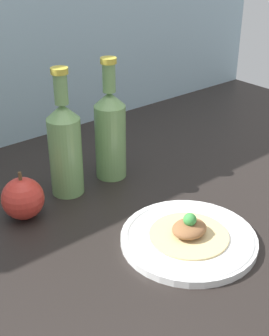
# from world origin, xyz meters

# --- Properties ---
(ground_plane) EXTENTS (1.80, 1.10, 0.04)m
(ground_plane) POSITION_xyz_m (0.00, 0.00, -0.02)
(ground_plane) COLOR black
(plate) EXTENTS (0.25, 0.25, 0.02)m
(plate) POSITION_xyz_m (0.03, -0.09, 0.01)
(plate) COLOR white
(plate) RESTS_ON ground_plane
(plated_food) EXTENTS (0.15, 0.15, 0.05)m
(plated_food) POSITION_xyz_m (0.03, -0.09, 0.03)
(plated_food) COLOR #D6BC7F
(plated_food) RESTS_ON plate
(cider_bottle_left) EXTENTS (0.07, 0.07, 0.28)m
(cider_bottle_left) POSITION_xyz_m (-0.05, 0.21, 0.11)
(cider_bottle_left) COLOR #729E5B
(cider_bottle_left) RESTS_ON ground_plane
(cider_bottle_right) EXTENTS (0.07, 0.07, 0.28)m
(cider_bottle_right) POSITION_xyz_m (0.07, 0.21, 0.11)
(cider_bottle_right) COLOR #729E5B
(cider_bottle_right) RESTS_ON ground_plane
(apple) EXTENTS (0.09, 0.09, 0.10)m
(apple) POSITION_xyz_m (-0.17, 0.18, 0.04)
(apple) COLOR red
(apple) RESTS_ON ground_plane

